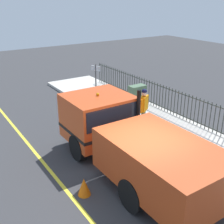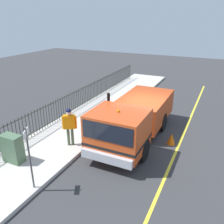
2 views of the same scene
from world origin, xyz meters
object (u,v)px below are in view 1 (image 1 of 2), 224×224
at_px(work_truck, 125,136).
at_px(utility_cabinet, 137,97).
at_px(street_sign, 96,82).
at_px(worker_standing, 144,105).
at_px(traffic_cone, 84,187).

height_order(work_truck, utility_cabinet, work_truck).
bearing_deg(street_sign, utility_cabinet, -25.78).
height_order(worker_standing, utility_cabinet, worker_standing).
distance_m(work_truck, traffic_cone, 2.12).
bearing_deg(work_truck, utility_cabinet, 47.40).
bearing_deg(work_truck, traffic_cone, -164.94).
relative_size(work_truck, utility_cabinet, 5.57).
bearing_deg(traffic_cone, street_sign, 56.16).
bearing_deg(utility_cabinet, worker_standing, -122.14).
xyz_separation_m(traffic_cone, street_sign, (3.62, 5.41, 1.33)).
xyz_separation_m(utility_cabinet, street_sign, (-1.88, 0.91, 0.86)).
height_order(utility_cabinet, street_sign, street_sign).
height_order(utility_cabinet, traffic_cone, utility_cabinet).
bearing_deg(traffic_cone, work_truck, 15.13).
bearing_deg(traffic_cone, utility_cabinet, 39.27).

